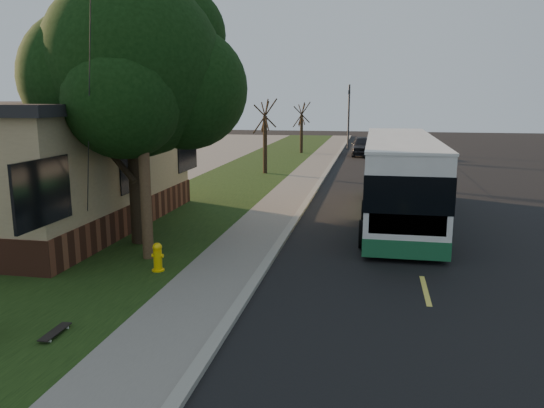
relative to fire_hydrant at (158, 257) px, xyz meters
The scene contains 16 objects.
ground 2.64m from the fire_hydrant, ahead, with size 120.00×120.00×0.00m, color black.
road 11.99m from the fire_hydrant, 56.58° to the left, with size 8.00×80.00×0.01m, color black.
curb 10.34m from the fire_hydrant, 75.43° to the left, with size 0.25×80.00×0.12m, color gray.
sidewalk 10.13m from the fire_hydrant, 80.91° to the left, with size 2.00×80.00×0.08m, color slate.
grass_verge 10.19m from the fire_hydrant, 100.76° to the left, with size 5.00×80.00×0.07m, color black.
building_lot 15.55m from the fire_hydrant, 139.96° to the left, with size 15.00×80.00×0.04m, color slate.
fire_hydrant is the anchor object (origin of this frame).
utility_pole 4.37m from the fire_hydrant, 125.38° to the left, with size 2.86×3.21×9.07m.
leafy_tree 5.65m from the fire_hydrant, 120.67° to the left, with size 6.30×6.00×7.80m.
bare_tree_near 18.10m from the fire_hydrant, 92.86° to the left, with size 1.38×1.21×4.31m.
bare_tree_far 30.04m from the fire_hydrant, 90.76° to the left, with size 1.38×1.21×4.03m.
traffic_signal 34.25m from the fire_hydrant, 84.79° to the left, with size 0.18×0.22×5.50m.
transit_bus 9.77m from the fire_hydrant, 49.95° to the left, with size 2.57×11.15×3.02m.
skateboard_main 3.92m from the fire_hydrant, 95.98° to the right, with size 0.22×0.83×0.08m.
dumpster 4.95m from the fire_hydrant, 154.15° to the left, with size 1.93×1.71×1.43m.
distant_car 29.82m from the fire_hydrant, 81.32° to the left, with size 1.78×4.42×1.50m, color black.
Camera 1 is at (2.69, -12.15, 4.41)m, focal length 35.00 mm.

